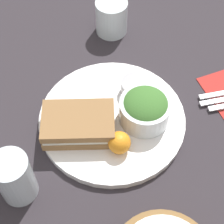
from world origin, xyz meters
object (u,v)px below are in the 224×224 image
salad_bowl (145,108)px  water_glass (111,17)px  plate (112,119)px  drink_glass (15,178)px  sandwich (78,124)px  dressing_cup (135,87)px

salad_bowl → water_glass: (-0.04, -0.30, -0.01)m
plate → drink_glass: 0.25m
salad_bowl → drink_glass: 0.30m
sandwich → salad_bowl: bearing=171.2°
salad_bowl → water_glass: size_ratio=1.20×
sandwich → water_glass: 0.33m
plate → sandwich: sandwich is taller
sandwich → dressing_cup: 0.16m
drink_glass → plate: bearing=-159.9°
water_glass → dressing_cup: bearing=81.8°
salad_bowl → plate: bearing=-22.8°
dressing_cup → drink_glass: bearing=23.2°
sandwich → water_glass: (-0.18, -0.28, 0.00)m
plate → dressing_cup: dressing_cup is taller
dressing_cup → water_glass: bearing=-98.2°
sandwich → salad_bowl: salad_bowl is taller
drink_glass → water_glass: bearing=-133.3°
plate → drink_glass: size_ratio=2.79×
dressing_cup → drink_glass: (0.30, 0.13, 0.02)m
sandwich → drink_glass: bearing=27.5°
plate → drink_glass: drink_glass is taller
plate → dressing_cup: bearing=-148.3°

